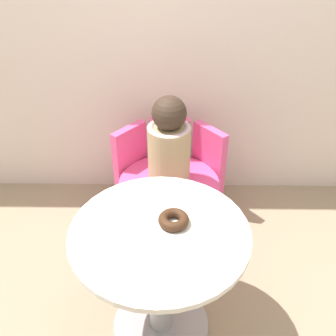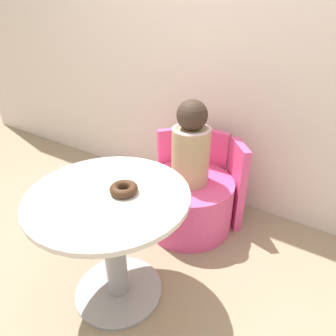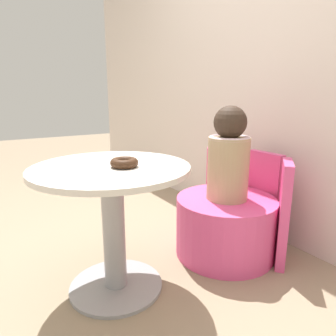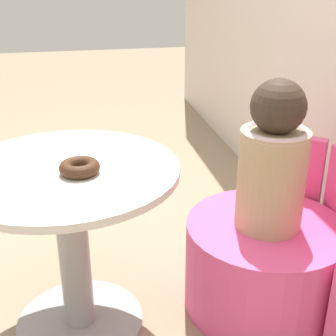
{
  "view_description": "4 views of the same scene",
  "coord_description": "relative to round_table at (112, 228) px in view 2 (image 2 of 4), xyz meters",
  "views": [
    {
      "loc": [
        0.04,
        -1.18,
        1.74
      ],
      "look_at": [
        0.02,
        0.37,
        0.66
      ],
      "focal_mm": 42.0,
      "sensor_mm": 36.0,
      "label": 1
    },
    {
      "loc": [
        0.81,
        -0.82,
        1.37
      ],
      "look_at": [
        0.07,
        0.32,
        0.63
      ],
      "focal_mm": 32.0,
      "sensor_mm": 36.0,
      "label": 2
    },
    {
      "loc": [
        1.26,
        -0.52,
        0.95
      ],
      "look_at": [
        -0.01,
        0.27,
        0.58
      ],
      "focal_mm": 32.0,
      "sensor_mm": 36.0,
      "label": 3
    },
    {
      "loc": [
        1.39,
        0.0,
        1.24
      ],
      "look_at": [
        -0.0,
        0.3,
        0.61
      ],
      "focal_mm": 50.0,
      "sensor_mm": 36.0,
      "label": 4
    }
  ],
  "objects": [
    {
      "name": "back_wall",
      "position": [
        0.01,
        1.17,
        0.76
      ],
      "size": [
        6.0,
        0.06,
        2.4
      ],
      "color": "silver",
      "rests_on": "ground_plane"
    },
    {
      "name": "donut",
      "position": [
        0.06,
        0.04,
        0.22
      ],
      "size": [
        0.13,
        0.13,
        0.04
      ],
      "color": "#3D2314",
      "rests_on": "round_table"
    },
    {
      "name": "booth_backrest",
      "position": [
        0.03,
        0.94,
        -0.14
      ],
      "size": [
        0.69,
        0.25,
        0.6
      ],
      "color": "#E54C8C",
      "rests_on": "ground_plane"
    },
    {
      "name": "round_table",
      "position": [
        0.0,
        0.0,
        0.0
      ],
      "size": [
        0.73,
        0.73,
        0.63
      ],
      "color": "#99999E",
      "rests_on": "ground_plane"
    },
    {
      "name": "ground_plane",
      "position": [
        0.01,
        0.04,
        -0.44
      ],
      "size": [
        12.0,
        12.0,
        0.0
      ],
      "primitive_type": "plane",
      "color": "gray"
    },
    {
      "name": "child_figure",
      "position": [
        0.03,
        0.7,
        0.17
      ],
      "size": [
        0.24,
        0.24,
        0.54
      ],
      "color": "tan",
      "rests_on": "tub_chair"
    },
    {
      "name": "tub_chair",
      "position": [
        0.03,
        0.7,
        -0.26
      ],
      "size": [
        0.59,
        0.59,
        0.36
      ],
      "color": "#E54C8C",
      "rests_on": "ground_plane"
    }
  ]
}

